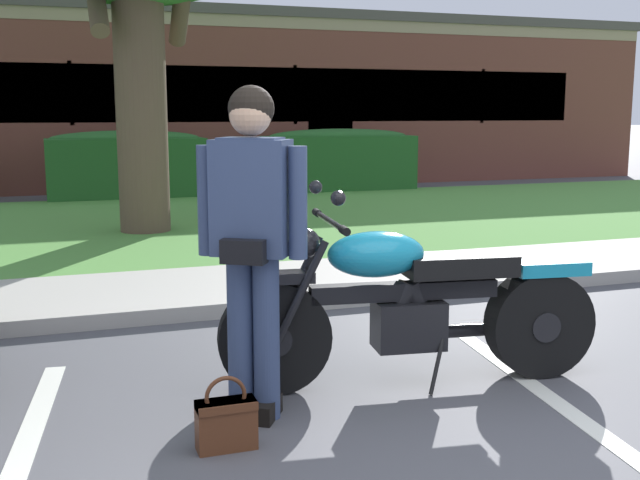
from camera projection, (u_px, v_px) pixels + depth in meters
name	position (u px, v px, depth m)	size (l,w,h in m)	color
curb_strip	(273.00, 304.00, 6.20)	(60.00, 0.20, 0.12)	#ADA89E
concrete_walk	(247.00, 284.00, 6.99)	(60.00, 1.50, 0.08)	#ADA89E
grass_lawn	(176.00, 224.00, 10.78)	(60.00, 6.63, 0.06)	#518E3D
stall_stripe_1	(626.00, 452.00, 3.64)	(0.12, 4.40, 0.01)	silver
motorcycle	(427.00, 303.00, 4.51)	(2.24, 0.82, 1.18)	black
rider_person	(252.00, 229.00, 3.92)	(0.50, 0.41, 1.70)	black
handbag	(226.00, 420.00, 3.66)	(0.28, 0.13, 0.36)	#562D19
hedge_center_left	(127.00, 164.00, 13.87)	(2.75, 0.90, 1.24)	#235623
hedge_center_right	(339.00, 159.00, 15.19)	(2.97, 0.90, 1.24)	#235623
brick_building	(65.00, 100.00, 18.69)	(26.29, 8.83, 3.67)	brown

